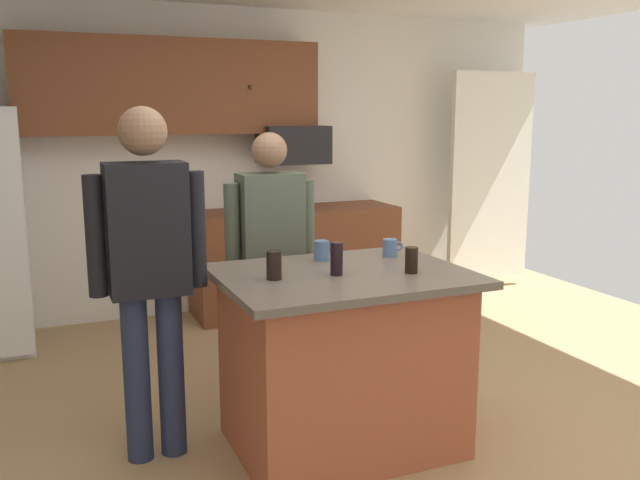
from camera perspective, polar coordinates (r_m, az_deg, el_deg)
floor at (r=3.79m, az=3.09°, el=-16.56°), size 7.04×7.04×0.00m
back_wall at (r=6.02m, az=-8.65°, el=6.47°), size 6.40×0.10×2.60m
french_door_window_panel at (r=6.82m, az=14.05°, el=5.08°), size 0.90×0.06×2.00m
cabinet_run_upper at (r=5.73m, az=-12.28°, el=12.39°), size 2.40×0.38×0.75m
cabinet_run_lower at (r=6.02m, az=-2.12°, el=-1.59°), size 1.80×0.63×0.90m
microwave_over_range at (r=5.91m, az=-2.25°, el=7.96°), size 0.56×0.40×0.32m
kitchen_island at (r=3.58m, az=1.91°, el=-9.91°), size 1.24×0.96×0.94m
person_guest_left at (r=4.16m, az=-4.14°, el=-0.54°), size 0.57×0.22×1.61m
person_host_foreground at (r=3.42m, az=-14.13°, el=-1.65°), size 0.57×0.23×1.76m
glass_dark_ale at (r=3.29m, az=-3.87°, el=-2.11°), size 0.08×0.08×0.14m
mug_blue_stoneware at (r=3.82m, az=5.89°, el=-0.64°), size 0.12×0.08×0.10m
tumbler_amber at (r=3.44m, az=7.65°, el=-1.67°), size 0.07×0.07×0.13m
mug_ceramic_white at (r=3.70m, az=0.17°, el=-0.88°), size 0.12×0.08×0.11m
glass_short_whisky at (r=3.37m, az=1.39°, el=-1.57°), size 0.06×0.06×0.16m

